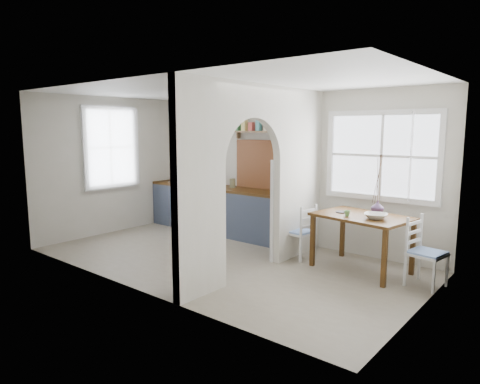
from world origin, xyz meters
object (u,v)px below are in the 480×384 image
Objects in this scene: chair_right at (427,252)px; kettle at (282,187)px; vase at (377,207)px; dining_table at (361,243)px; chair_left at (299,231)px.

kettle is (-2.52, 0.45, 0.56)m from chair_right.
chair_right is at bearing -22.41° from vase.
vase is at bearing 74.96° from dining_table.
chair_left is 1.90m from chair_right.
kettle reaches higher than chair_left.
vase reaches higher than dining_table.
kettle reaches higher than vase.
chair_left is at bearing -164.46° from vase.
dining_table is 1.42× the size of chair_right.
dining_table is at bearing 101.60° from chair_left.
dining_table is 0.99m from chair_left.
chair_right is at bearing 4.54° from dining_table.
kettle is at bearing -116.13° from chair_left.
dining_table is 1.76m from kettle.
kettle is 1.73m from vase.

